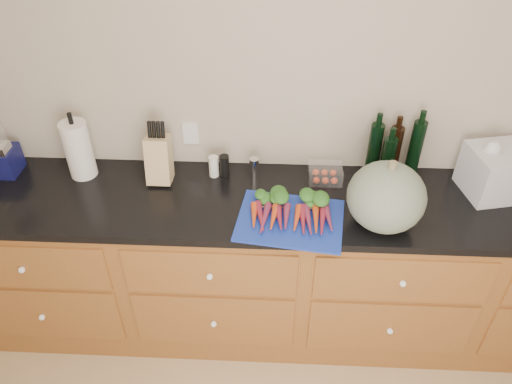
# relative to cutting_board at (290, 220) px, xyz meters

# --- Properties ---
(wall_back) EXTENTS (4.10, 0.05, 2.60)m
(wall_back) POSITION_rel_cutting_board_xyz_m (0.08, 0.48, 0.35)
(wall_back) COLOR #B8AA98
(wall_back) RESTS_ON ground
(cabinets) EXTENTS (3.60, 0.64, 0.90)m
(cabinets) POSITION_rel_cutting_board_xyz_m (0.08, 0.16, -0.50)
(cabinets) COLOR brown
(cabinets) RESTS_ON ground
(countertop) EXTENTS (3.64, 0.62, 0.04)m
(countertop) POSITION_rel_cutting_board_xyz_m (0.08, 0.16, -0.03)
(countertop) COLOR black
(countertop) RESTS_ON cabinets
(cutting_board) EXTENTS (0.53, 0.43, 0.01)m
(cutting_board) POSITION_rel_cutting_board_xyz_m (0.00, 0.00, 0.00)
(cutting_board) COLOR #162FA0
(cutting_board) RESTS_ON countertop
(carrots) EXTENTS (0.37, 0.27, 0.05)m
(carrots) POSITION_rel_cutting_board_xyz_m (-0.00, 0.04, 0.03)
(carrots) COLOR #CC4218
(carrots) RESTS_ON cutting_board
(squash) EXTENTS (0.35, 0.35, 0.31)m
(squash) POSITION_rel_cutting_board_xyz_m (0.42, 0.00, 0.15)
(squash) COLOR #566655
(squash) RESTS_ON countertop
(paper_towel) EXTENTS (0.14, 0.14, 0.30)m
(paper_towel) POSITION_rel_cutting_board_xyz_m (-1.07, 0.32, 0.15)
(paper_towel) COLOR white
(paper_towel) RESTS_ON countertop
(knife_block) EXTENTS (0.12, 0.12, 0.24)m
(knife_block) POSITION_rel_cutting_board_xyz_m (-0.66, 0.30, 0.11)
(knife_block) COLOR tan
(knife_block) RESTS_ON countertop
(grinder_salt) EXTENTS (0.05, 0.05, 0.12)m
(grinder_salt) POSITION_rel_cutting_board_xyz_m (-0.39, 0.34, 0.05)
(grinder_salt) COLOR silver
(grinder_salt) RESTS_ON countertop
(grinder_pepper) EXTENTS (0.05, 0.05, 0.12)m
(grinder_pepper) POSITION_rel_cutting_board_xyz_m (-0.34, 0.34, 0.06)
(grinder_pepper) COLOR black
(grinder_pepper) RESTS_ON countertop
(canister_chrome) EXTENTS (0.05, 0.05, 0.11)m
(canister_chrome) POSITION_rel_cutting_board_xyz_m (-0.18, 0.34, 0.05)
(canister_chrome) COLOR silver
(canister_chrome) RESTS_ON countertop
(tomato_box) EXTENTS (0.17, 0.14, 0.08)m
(tomato_box) POSITION_rel_cutting_board_xyz_m (0.18, 0.33, 0.03)
(tomato_box) COLOR white
(tomato_box) RESTS_ON countertop
(bottles) EXTENTS (0.27, 0.14, 0.32)m
(bottles) POSITION_rel_cutting_board_xyz_m (0.51, 0.37, 0.14)
(bottles) COLOR black
(bottles) RESTS_ON countertop
(grocery_bag) EXTENTS (0.37, 0.32, 0.24)m
(grocery_bag) POSITION_rel_cutting_board_xyz_m (1.02, 0.28, 0.11)
(grocery_bag) COLOR silver
(grocery_bag) RESTS_ON countertop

